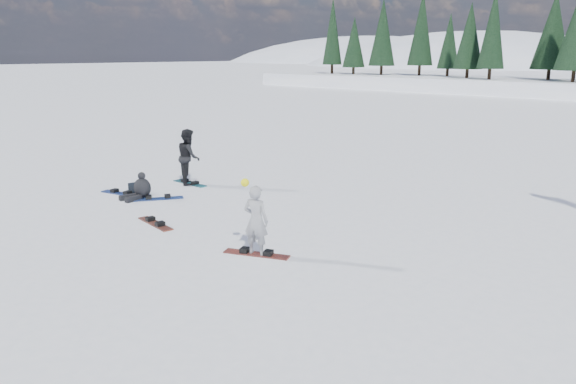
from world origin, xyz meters
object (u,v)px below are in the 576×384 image
Objects in this scene: snowboarder_man at (189,157)px; gear_bag at (135,188)px; snowboard_loose_b at (155,224)px; snowboarder_woman at (256,220)px; snowboard_loose_c at (121,194)px; snowboard_loose_a at (158,199)px; seated_rider at (141,188)px.

snowboarder_man reaches higher than gear_bag.
gear_bag reaches higher than snowboard_loose_b.
snowboarder_woman reaches higher than snowboard_loose_c.
snowboard_loose_b and snowboard_loose_c have the same top height.
snowboard_loose_c is (-0.21, -0.40, -0.14)m from gear_bag.
snowboarder_man reaches higher than snowboard_loose_b.
snowboard_loose_c is at bearing -25.36° from snowboarder_woman.
snowboard_loose_c is (-3.49, 1.15, 0.00)m from snowboard_loose_b.
gear_bag is 0.30× the size of snowboard_loose_b.
snowboarder_man is at bearing 65.66° from snowboard_loose_c.
snowboarder_woman is 5.87m from snowboard_loose_a.
seated_rider reaches higher than snowboard_loose_b.
seated_rider is 0.64m from snowboard_loose_a.
snowboard_loose_a is (-2.08, 1.56, 0.00)m from snowboard_loose_b.
snowboard_loose_a is at bearing 0.45° from gear_bag.
snowboard_loose_b is at bearing -14.75° from snowboarder_woman.
seated_rider reaches higher than snowboard_loose_a.
snowboarder_man is 2.35m from snowboard_loose_a.
snowboarder_man is (-6.59, 3.34, 0.13)m from snowboarder_woman.
snowboarder_man reaches higher than snowboard_loose_c.
snowboarder_woman is at bearing -11.40° from gear_bag.
snowboard_loose_a is at bearing 3.09° from snowboard_loose_c.
snowboarder_man reaches higher than snowboard_loose_a.
snowboard_loose_b and snowboard_loose_a have the same top height.
seated_rider is 2.13× the size of gear_bag.
snowboard_loose_c is (-1.41, -0.41, 0.00)m from snowboard_loose_a.
snowboard_loose_a is 1.47m from snowboard_loose_c.
snowboard_loose_b is at bearing -31.23° from snowboard_loose_c.
seated_rider is 0.97m from snowboard_loose_c.
snowboarder_woman reaches higher than seated_rider.
snowboarder_woman reaches higher than gear_bag.
snowboard_loose_b is 2.60m from snowboard_loose_a.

